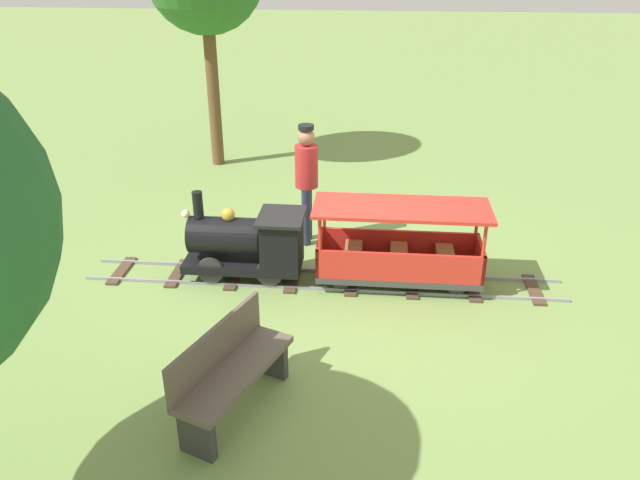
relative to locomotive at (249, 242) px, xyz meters
The scene contains 6 objects.
ground_plane 1.23m from the locomotive, 90.00° to the right, with size 60.00×60.00×0.00m, color #75934C.
track 0.99m from the locomotive, 90.00° to the right, with size 0.68×5.70×0.04m.
locomotive is the anchor object (origin of this frame).
passenger_car 1.77m from the locomotive, 90.00° to the right, with size 0.74×2.00×0.97m.
conductor_person 1.30m from the locomotive, 28.20° to the right, with size 0.30×0.30×1.62m.
park_bench 2.34m from the locomotive, behind, with size 1.36×0.85×0.82m.
Camera 1 is at (-6.49, -0.31, 3.75)m, focal length 34.92 mm.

